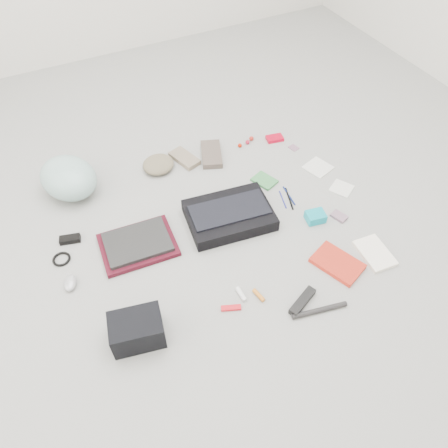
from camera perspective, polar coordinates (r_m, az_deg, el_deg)
name	(u,v)px	position (r m, az deg, el deg)	size (l,w,h in m)	color
ground_plane	(224,231)	(2.19, 0.00, -0.86)	(4.00, 4.00, 0.00)	gray
messenger_bag	(229,215)	(2.21, 0.70, 1.14)	(0.42, 0.30, 0.07)	black
bag_flap	(229,210)	(2.18, 0.71, 1.86)	(0.39, 0.18, 0.01)	black
laptop_sleeve	(138,245)	(2.16, -11.16, -2.71)	(0.35, 0.27, 0.02)	#470C19
laptop	(137,242)	(2.14, -11.25, -2.34)	(0.31, 0.22, 0.02)	black
bike_helmet	(68,178)	(2.45, -19.65, 5.69)	(0.27, 0.33, 0.20)	#9FCAC3
beanie	(158,164)	(2.52, -8.58, 7.71)	(0.18, 0.17, 0.06)	#756950
mitten_left	(185,158)	(2.57, -5.17, 8.54)	(0.09, 0.19, 0.03)	gray
mitten_right	(211,154)	(2.59, -1.66, 9.11)	(0.11, 0.23, 0.03)	brown
power_brick	(70,239)	(2.27, -19.47, -1.88)	(0.10, 0.05, 0.03)	black
cable_coil	(61,259)	(2.21, -20.47, -4.31)	(0.09, 0.09, 0.01)	black
mouse	(70,283)	(2.10, -19.46, -7.25)	(0.05, 0.09, 0.03)	#A2A2A6
camera_bag	(137,330)	(1.84, -11.30, -13.43)	(0.21, 0.15, 0.14)	black
multitool	(231,308)	(1.93, 0.92, -10.90)	(0.09, 0.02, 0.01)	red
toiletry_tube_white	(241,294)	(1.96, 2.25, -9.14)	(0.02, 0.02, 0.07)	silver
toiletry_tube_orange	(259,295)	(1.96, 4.56, -9.25)	(0.02, 0.02, 0.07)	#C76F1D
u_lock	(302,301)	(1.96, 10.20, -9.92)	(0.16, 0.04, 0.03)	black
bike_pump	(319,310)	(1.96, 12.35, -10.95)	(0.02, 0.02, 0.25)	black
book_red	(337,263)	(2.12, 14.58, -4.99)	(0.15, 0.22, 0.02)	red
book_white	(375,253)	(2.21, 19.08, -3.63)	(0.13, 0.20, 0.02)	white
notepad	(264,181)	(2.44, 5.29, 5.66)	(0.10, 0.13, 0.01)	#377A41
pen_blue	(283,199)	(2.36, 7.69, 3.20)	(0.01, 0.01, 0.13)	navy
pen_black	(289,199)	(2.36, 8.53, 3.29)	(0.01, 0.01, 0.16)	black
pen_navy	(289,196)	(2.38, 8.49, 3.68)	(0.01, 0.01, 0.15)	navy
accordion_wallet	(315,217)	(2.27, 11.85, 0.94)	(0.09, 0.08, 0.05)	#0EA3B8
card_deck	(339,216)	(2.32, 14.80, 0.98)	(0.05, 0.08, 0.01)	gray
napkin_top	(318,168)	(2.58, 12.17, 7.22)	(0.14, 0.14, 0.01)	silver
napkin_bottom	(342,188)	(2.48, 15.11, 4.52)	(0.11, 0.11, 0.01)	silver
lollipop_a	(240,145)	(2.66, 2.08, 10.22)	(0.02, 0.02, 0.02)	#B11500
lollipop_b	(248,142)	(2.69, 3.09, 10.63)	(0.03, 0.03, 0.03)	maroon
lollipop_c	(251,138)	(2.71, 3.60, 11.09)	(0.03, 0.03, 0.03)	#A92017
altoids_tin	(275,138)	(2.73, 6.63, 11.05)	(0.10, 0.06, 0.02)	red
stamp_sheet	(294,148)	(2.69, 9.10, 9.81)	(0.05, 0.06, 0.00)	gray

